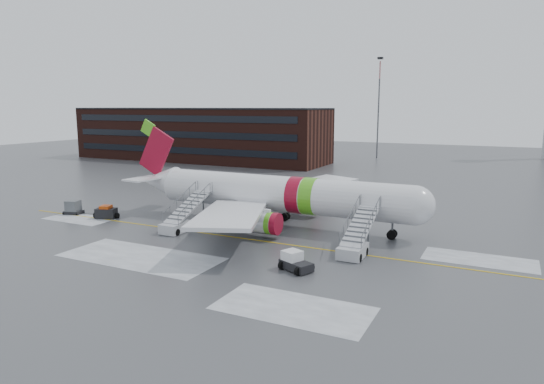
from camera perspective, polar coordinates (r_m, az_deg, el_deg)
The scene contains 9 objects.
ground at distance 47.78m, azimuth -1.71°, elevation -5.35°, with size 260.00×260.00×0.00m, color #494C4F.
airliner at distance 52.04m, azimuth 0.04°, elevation -0.20°, with size 35.03×32.97×11.18m.
airstair_fwd at distance 42.63m, azimuth 9.78°, elevation -5.92°, with size 2.05×7.70×3.48m.
airstair_aft at distance 50.87m, azimuth -10.75°, elevation -3.33°, with size 2.05×7.70×3.48m.
pushback_tug at distance 38.40m, azimuth 2.70°, elevation -8.21°, with size 2.97×2.67×1.50m.
uld_container at distance 62.43m, azimuth -22.34°, elevation -1.72°, with size 2.28×1.89×1.63m.
baggage_tractor at distance 58.70m, azimuth -18.92°, elevation -2.34°, with size 3.06×2.01×1.50m.
terminal_building at distance 116.75m, azimuth -8.65°, elevation 6.77°, with size 62.00×16.11×12.30m.
light_mast_far_n at distance 122.30m, azimuth 12.45°, elevation 10.38°, with size 1.20×1.20×24.25m.
Camera 1 is at (21.65, -40.65, 12.71)m, focal length 32.00 mm.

